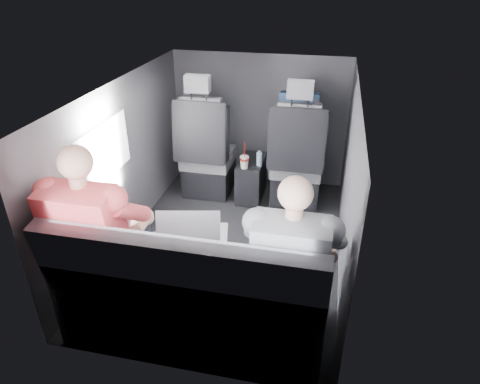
% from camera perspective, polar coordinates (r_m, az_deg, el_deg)
% --- Properties ---
extents(floor, '(2.60, 2.60, 0.00)m').
position_cam_1_polar(floor, '(3.69, -1.15, -6.99)').
color(floor, black).
rests_on(floor, ground).
extents(ceiling, '(2.60, 2.60, 0.00)m').
position_cam_1_polar(ceiling, '(3.10, -1.39, 13.73)').
color(ceiling, '#B2B2AD').
rests_on(ceiling, panel_back).
extents(panel_left, '(0.02, 2.60, 1.35)m').
position_cam_1_polar(panel_left, '(3.64, -15.21, 3.70)').
color(panel_left, '#56565B').
rests_on(panel_left, floor).
extents(panel_right, '(0.02, 2.60, 1.35)m').
position_cam_1_polar(panel_right, '(3.27, 14.27, 0.92)').
color(panel_right, '#56565B').
rests_on(panel_right, floor).
extents(panel_front, '(1.80, 0.02, 1.35)m').
position_cam_1_polar(panel_front, '(4.52, 2.60, 9.57)').
color(panel_front, '#56565B').
rests_on(panel_front, floor).
extents(panel_back, '(1.80, 0.02, 1.35)m').
position_cam_1_polar(panel_back, '(2.30, -8.92, -11.65)').
color(panel_back, '#56565B').
rests_on(panel_back, floor).
extents(side_window, '(0.02, 0.75, 0.42)m').
position_cam_1_polar(side_window, '(3.30, -17.63, 5.04)').
color(side_window, white).
rests_on(side_window, panel_left).
extents(seatbelt, '(0.35, 0.11, 0.59)m').
position_cam_1_polar(seatbelt, '(3.84, 7.68, 7.80)').
color(seatbelt, black).
rests_on(seatbelt, front_seat_right).
extents(front_seat_left, '(0.52, 0.58, 1.26)m').
position_cam_1_polar(front_seat_left, '(4.30, -4.48, 4.55)').
color(front_seat_left, black).
rests_on(front_seat_left, floor).
extents(front_seat_right, '(0.52, 0.58, 1.26)m').
position_cam_1_polar(front_seat_right, '(4.15, 7.55, 3.45)').
color(front_seat_right, black).
rests_on(front_seat_right, floor).
extents(center_console, '(0.24, 0.48, 0.41)m').
position_cam_1_polar(center_console, '(4.32, 1.50, 1.83)').
color(center_console, black).
rests_on(center_console, floor).
extents(rear_bench, '(1.60, 0.57, 0.92)m').
position_cam_1_polar(rear_bench, '(2.70, -6.55, -14.44)').
color(rear_bench, slate).
rests_on(rear_bench, floor).
extents(soda_cup, '(0.09, 0.09, 0.26)m').
position_cam_1_polar(soda_cup, '(4.05, 0.59, 4.07)').
color(soda_cup, white).
rests_on(soda_cup, center_console).
extents(water_bottle, '(0.05, 0.05, 0.16)m').
position_cam_1_polar(water_bottle, '(4.09, 2.57, 4.40)').
color(water_bottle, '#A7CCE2').
rests_on(water_bottle, center_console).
extents(laptop_white, '(0.35, 0.34, 0.23)m').
position_cam_1_polar(laptop_white, '(2.91, -15.96, -4.05)').
color(laptop_white, white).
rests_on(laptop_white, passenger_rear_left).
extents(laptop_silver, '(0.43, 0.41, 0.27)m').
position_cam_1_polar(laptop_silver, '(2.70, -6.10, -5.57)').
color(laptop_silver, silver).
rests_on(laptop_silver, rear_bench).
extents(laptop_black, '(0.34, 0.31, 0.23)m').
position_cam_1_polar(laptop_black, '(2.58, 8.06, -7.71)').
color(laptop_black, black).
rests_on(laptop_black, passenger_rear_right).
extents(passenger_rear_left, '(0.55, 0.66, 1.29)m').
position_cam_1_polar(passenger_rear_left, '(2.78, -18.13, -5.51)').
color(passenger_rear_left, '#39393E').
rests_on(passenger_rear_left, rear_bench).
extents(passenger_rear_right, '(0.51, 0.62, 1.23)m').
position_cam_1_polar(passenger_rear_right, '(2.47, 6.93, -9.46)').
color(passenger_rear_right, navy).
rests_on(passenger_rear_right, rear_bench).
extents(passenger_front_right, '(0.37, 0.37, 0.72)m').
position_cam_1_polar(passenger_front_right, '(4.26, 7.73, 9.09)').
color(passenger_front_right, navy).
rests_on(passenger_front_right, front_seat_right).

